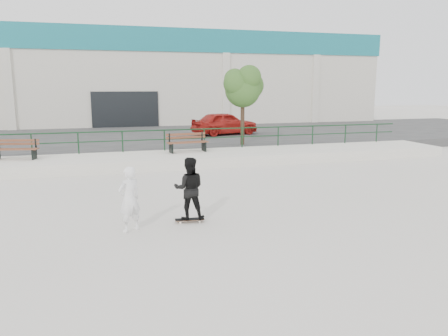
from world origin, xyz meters
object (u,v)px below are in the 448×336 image
object	(u,v)px
bench_right	(187,143)
red_car	(225,123)
seated_skater	(129,199)
tree	(243,85)
bench_left	(16,149)
skateboard	(190,220)
standing_skater	(189,188)

from	to	relation	value
bench_right	red_car	size ratio (longest dim) A/B	0.47
seated_skater	tree	bearing A→B (deg)	-149.20
bench_left	skateboard	world-z (taller)	bench_left
bench_right	tree	bearing A→B (deg)	21.77
bench_left	red_car	bearing A→B (deg)	42.77
bench_left	red_car	xyz separation A→B (m)	(11.34, 6.75, 0.31)
red_car	skateboard	xyz separation A→B (m)	(-5.65, -16.03, -1.16)
bench_left	seated_skater	size ratio (longest dim) A/B	1.16
red_car	skateboard	bearing A→B (deg)	148.91
bench_left	red_car	distance (m)	13.21
tree	standing_skater	world-z (taller)	tree
standing_skater	seated_skater	world-z (taller)	standing_skater
tree	standing_skater	size ratio (longest dim) A/B	2.49
skateboard	bench_left	bearing A→B (deg)	127.08
skateboard	seated_skater	world-z (taller)	seated_skater
tree	skateboard	size ratio (longest dim) A/B	5.26
bench_left	bench_right	xyz separation A→B (m)	(7.52, 0.01, 0.02)
bench_right	red_car	distance (m)	7.76
tree	standing_skater	bearing A→B (deg)	-115.28
skateboard	standing_skater	bearing A→B (deg)	0.00
red_car	seated_skater	distance (m)	17.87
tree	red_car	distance (m)	5.52
bench_left	seated_skater	xyz separation A→B (m)	(4.11, -9.58, -0.09)
bench_right	seated_skater	world-z (taller)	seated_skater
red_car	tree	bearing A→B (deg)	163.49
red_car	standing_skater	world-z (taller)	red_car
bench_left	skateboard	size ratio (longest dim) A/B	2.43
bench_right	seated_skater	size ratio (longest dim) A/B	1.21
red_car	skateboard	size ratio (longest dim) A/B	5.43
bench_right	red_car	world-z (taller)	red_car
bench_right	tree	xyz separation A→B (m)	(3.41, 1.79, 2.69)
bench_left	red_car	world-z (taller)	red_car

